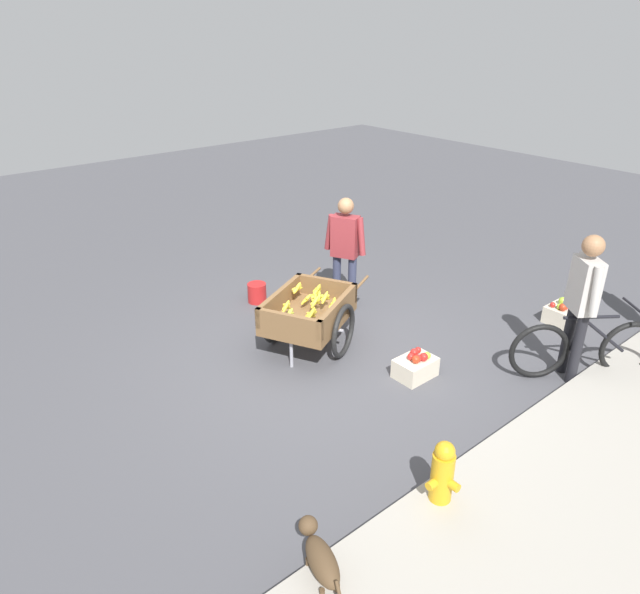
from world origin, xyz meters
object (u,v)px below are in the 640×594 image
at_px(dog, 320,557).
at_px(mixed_fruit_crate, 562,313).
at_px(plastic_bucket, 257,293).
at_px(fire_hydrant, 442,477).
at_px(bicycle, 585,348).
at_px(vendor_person, 345,245).
at_px(fruit_cart, 309,314).
at_px(apple_crate, 416,366).
at_px(cyclist_person, 583,295).

xyz_separation_m(dog, mixed_fruit_crate, (-4.91, -0.98, -0.14)).
bearing_deg(plastic_bucket, dog, 61.25).
height_order(fire_hydrant, mixed_fruit_crate, fire_hydrant).
relative_size(fire_hydrant, plastic_bucket, 2.48).
relative_size(bicycle, plastic_bucket, 5.07).
distance_m(vendor_person, mixed_fruit_crate, 2.95).
relative_size(bicycle, fire_hydrant, 2.04).
relative_size(fruit_cart, dog, 2.80).
relative_size(vendor_person, plastic_bucket, 5.72).
bearing_deg(mixed_fruit_crate, fire_hydrant, 15.82).
xyz_separation_m(plastic_bucket, apple_crate, (-0.27, 2.68, -0.01)).
height_order(vendor_person, apple_crate, vendor_person).
bearing_deg(bicycle, mixed_fruit_crate, -142.25).
bearing_deg(mixed_fruit_crate, apple_crate, -8.23).
relative_size(fruit_cart, mixed_fruit_crate, 4.12).
distance_m(fruit_cart, plastic_bucket, 1.48).
height_order(apple_crate, mixed_fruit_crate, mixed_fruit_crate).
relative_size(fire_hydrant, mixed_fruit_crate, 1.52).
bearing_deg(plastic_bucket, fire_hydrant, 75.83).
bearing_deg(dog, fruit_cart, -127.51).
relative_size(fire_hydrant, apple_crate, 1.52).
height_order(fruit_cart, apple_crate, fruit_cart).
bearing_deg(bicycle, apple_crate, -39.45).
height_order(vendor_person, fire_hydrant, vendor_person).
bearing_deg(cyclist_person, apple_crate, -39.72).
height_order(dog, mixed_fruit_crate, dog).
bearing_deg(vendor_person, fire_hydrant, 60.00).
xyz_separation_m(bicycle, cyclist_person, (0.12, -0.09, 0.64)).
xyz_separation_m(bicycle, fire_hydrant, (2.71, 0.26, -0.02)).
bearing_deg(bicycle, vendor_person, -73.17).
distance_m(apple_crate, mixed_fruit_crate, 2.46).
bearing_deg(apple_crate, bicycle, 140.55).
bearing_deg(vendor_person, plastic_bucket, -49.29).
xyz_separation_m(bicycle, mixed_fruit_crate, (-1.04, -0.80, -0.23)).
bearing_deg(dog, plastic_bucket, -118.75).
distance_m(cyclist_person, plastic_bucket, 4.14).
distance_m(vendor_person, plastic_bucket, 1.45).
distance_m(bicycle, plastic_bucket, 4.19).
relative_size(vendor_person, bicycle, 1.13).
bearing_deg(apple_crate, dog, 28.27).
bearing_deg(bicycle, cyclist_person, -36.52).
xyz_separation_m(vendor_person, apple_crate, (0.52, 1.75, -0.79)).
relative_size(vendor_person, cyclist_person, 0.94).
xyz_separation_m(bicycle, plastic_bucket, (1.68, -3.83, -0.22)).
distance_m(fruit_cart, fire_hydrant, 2.78).
bearing_deg(mixed_fruit_crate, fruit_cart, -28.57).
xyz_separation_m(dog, fire_hydrant, (-1.17, 0.08, 0.06)).
bearing_deg(bicycle, dog, 2.61).
relative_size(dog, plastic_bucket, 2.40).
xyz_separation_m(vendor_person, mixed_fruit_crate, (-1.91, 2.11, -0.79)).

